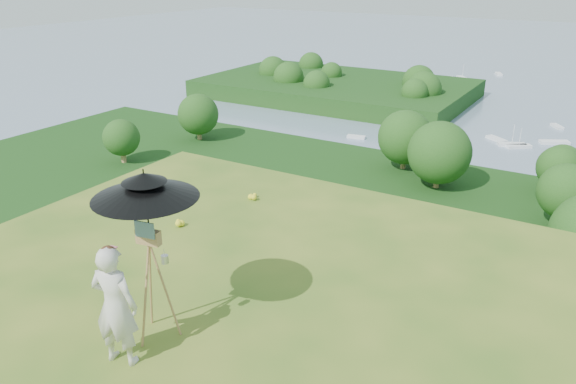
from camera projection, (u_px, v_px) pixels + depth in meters
The scene contains 9 objects.
shoreline_tier at pixel (560, 276), 78.70m from camera, with size 170.00×28.00×8.00m, color gray.
peninsula at pixel (336, 80), 175.39m from camera, with size 90.00×60.00×12.00m, color #0F3A10, non-canonical shape.
slope_trees at pixel (542, 266), 39.03m from camera, with size 110.00×50.00×6.00m, color #1B4B16, non-canonical shape.
harbor_town at pixel (569, 234), 76.26m from camera, with size 110.00×22.00×5.00m, color silver, non-canonical shape.
moored_boats at pixel (552, 116), 152.10m from camera, with size 140.00×140.00×0.70m, color white, non-canonical shape.
painter at pixel (115, 306), 6.55m from camera, with size 0.57×0.37×1.56m, color silver.
field_easel at pixel (153, 280), 7.01m from camera, with size 0.62×0.62×1.64m, color #A27C43, non-canonical shape.
sun_umbrella at pixel (147, 206), 6.66m from camera, with size 1.27×1.27×0.93m, color black, non-canonical shape.
painter_cap at pixel (107, 250), 6.27m from camera, with size 0.18×0.21×0.10m, color pink, non-canonical shape.
Camera 1 is at (2.45, -3.44, 4.47)m, focal length 35.00 mm.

